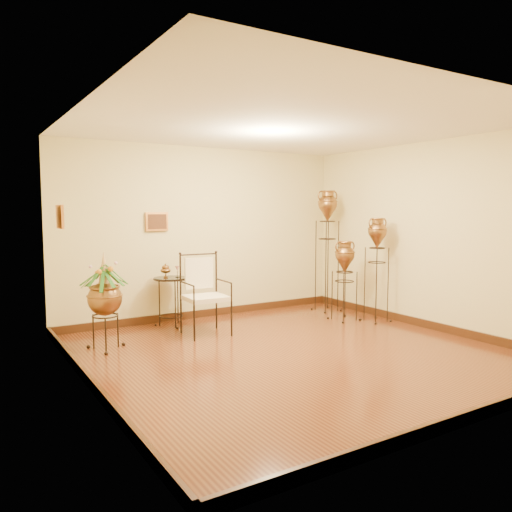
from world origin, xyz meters
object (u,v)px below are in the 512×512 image
planter_urn (105,294)px  armchair (206,295)px  amphora_mid (377,269)px  amphora_tall (327,249)px  side_table (171,301)px

planter_urn → armchair: (1.43, 0.03, -0.13)m
amphora_mid → armchair: bearing=166.3°
amphora_tall → amphora_mid: amphora_tall is taller
amphora_tall → planter_urn: size_ratio=1.68×
armchair → side_table: bearing=109.1°
amphora_mid → planter_urn: amphora_mid is taller
planter_urn → amphora_tall: bearing=6.4°
amphora_mid → planter_urn: bearing=171.3°
amphora_mid → side_table: size_ratio=1.77×
amphora_tall → amphora_mid: bearing=-83.6°
amphora_tall → side_table: bearing=172.9°
amphora_tall → armchair: amphora_tall is taller
amphora_tall → side_table: amphora_tall is taller
planter_urn → side_table: planter_urn is taller
amphora_mid → side_table: amphora_mid is taller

